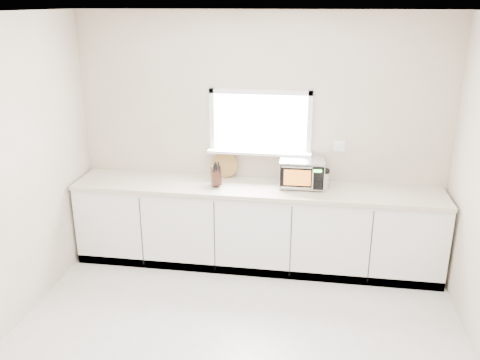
# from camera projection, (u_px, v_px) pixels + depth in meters

# --- Properties ---
(back_wall) EXTENTS (4.00, 0.17, 2.70)m
(back_wall) POSITION_uv_depth(u_px,v_px,m) (260.00, 139.00, 5.51)
(back_wall) COLOR beige
(back_wall) RESTS_ON ground
(cabinets) EXTENTS (3.92, 0.60, 0.88)m
(cabinets) POSITION_uv_depth(u_px,v_px,m) (256.00, 227.00, 5.55)
(cabinets) COLOR white
(cabinets) RESTS_ON ground
(countertop) EXTENTS (3.92, 0.64, 0.04)m
(countertop) POSITION_uv_depth(u_px,v_px,m) (256.00, 188.00, 5.38)
(countertop) COLOR beige
(countertop) RESTS_ON cabinets
(microwave) EXTENTS (0.47, 0.39, 0.30)m
(microwave) POSITION_uv_depth(u_px,v_px,m) (302.00, 172.00, 5.34)
(microwave) COLOR black
(microwave) RESTS_ON countertop
(knife_block) EXTENTS (0.15, 0.22, 0.28)m
(knife_block) POSITION_uv_depth(u_px,v_px,m) (216.00, 175.00, 5.35)
(knife_block) COLOR #49281A
(knife_block) RESTS_ON countertop
(cutting_board) EXTENTS (0.29, 0.07, 0.29)m
(cutting_board) POSITION_uv_depth(u_px,v_px,m) (225.00, 165.00, 5.62)
(cutting_board) COLOR olive
(cutting_board) RESTS_ON countertop
(coffee_grinder) EXTENTS (0.13, 0.13, 0.21)m
(coffee_grinder) POSITION_uv_depth(u_px,v_px,m) (324.00, 178.00, 5.30)
(coffee_grinder) COLOR #B0B3B7
(coffee_grinder) RESTS_ON countertop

